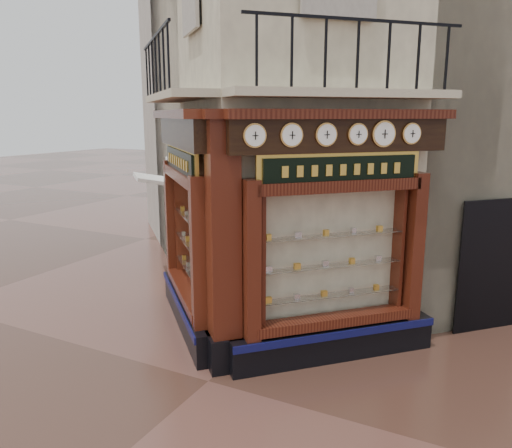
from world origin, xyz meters
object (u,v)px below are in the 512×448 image
Objects in this scene: clock_c at (326,135)px; clock_e at (384,134)px; corner_pilaster at (224,248)px; clock_d at (358,134)px; signboard_left at (181,161)px; clock_f at (411,134)px; signboard_right at (341,169)px; awning at (157,279)px; clock_a at (255,136)px; clock_b at (292,135)px.

clock_e reaches higher than clock_c.
corner_pilaster is 2.24m from clock_c.
corner_pilaster is 2.60m from clock_d.
clock_d is at bearing -12.39° from corner_pilaster.
clock_f is at bearing -124.41° from signboard_left.
clock_c is at bearing -160.77° from signboard_right.
clock_d reaches higher than awning.
clock_d is at bearing 0.00° from clock_a.
signboard_right is at bearing 7.39° from clock_b.
signboard_right is (-0.52, -0.37, -0.52)m from clock_e.
clock_c is 2.84m from signboard_left.
clock_d is (0.36, 0.36, 0.00)m from clock_c.
clock_b is (0.38, 0.38, 0.00)m from clock_a.
clock_b reaches higher than clock_f.
signboard_left is at bearing 107.12° from clock_a.
clock_c is (0.76, 0.76, -0.00)m from clock_a.
clock_f reaches higher than signboard_right.
clock_a is 0.17× the size of signboard_left.
corner_pilaster is 11.88× the size of clock_a.
clock_c is (1.32, 0.71, 1.67)m from corner_pilaster.
clock_c is 0.17× the size of signboard_left.
clock_c is at bearing -159.47° from awning.
clock_f is (0.65, 0.65, 0.00)m from clock_d.
clock_e reaches higher than signboard_right.
signboard_left is at bearing 135.00° from signboard_right.
clock_a is 0.25× the size of awning.
clock_b is at bearing -180.00° from clock_e.
clock_f is (1.01, 1.01, 0.00)m from clock_c.
awning is (-5.02, 2.28, -3.62)m from clock_c.
clock_b reaches higher than clock_c.
corner_pilaster is 5.14m from awning.
clock_a is 2.51m from clock_f.
signboard_right is (2.92, 0.00, -0.00)m from signboard_left.
clock_b is 0.53m from clock_c.
awning is 6.34m from signboard_right.
corner_pilaster is at bearing -169.75° from signboard_left.
corner_pilaster is at bearing 169.82° from clock_e.
clock_f reaches higher than clock_d.
clock_f is at bearing 0.00° from clock_e.
corner_pilaster is at bearing 167.61° from clock_d.
signboard_right is at bearing -135.00° from signboard_left.
clock_f is 1.23m from signboard_right.
clock_e is 6.93m from awning.
corner_pilaster reaches higher than clock_b.
clock_f is at bearing 0.00° from clock_c.
clock_f is 0.25× the size of awning.
clock_f reaches higher than awning.
awning is at bearing 3.52° from signboard_left.
awning is at bearing 110.53° from clock_c.
corner_pilaster is 2.06× the size of signboard_right.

